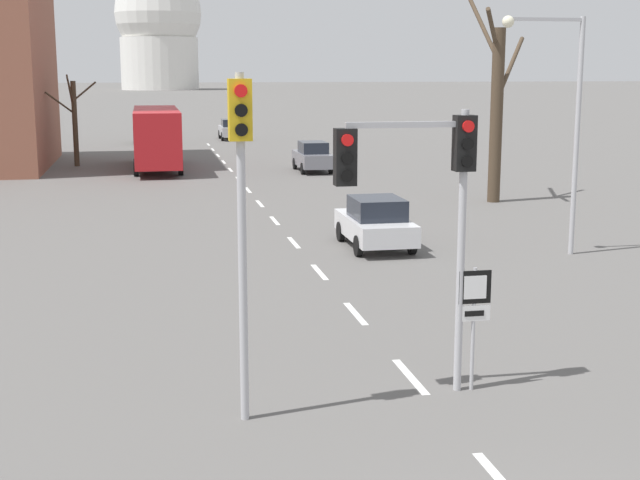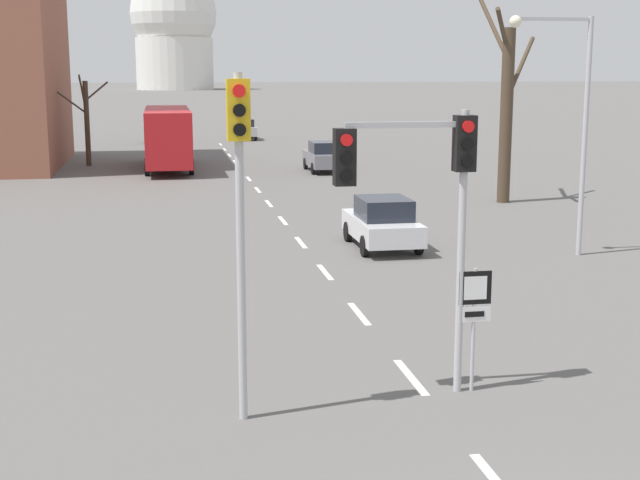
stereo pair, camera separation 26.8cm
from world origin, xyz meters
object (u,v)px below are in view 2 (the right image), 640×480
at_px(sedan_mid_centre, 244,129).
at_px(sedan_near_right, 158,133).
at_px(city_bus, 168,134).
at_px(traffic_signal_centre_tall, 423,181).
at_px(route_sign_post, 474,309).
at_px(traffic_signal_near_left, 240,184).
at_px(sedan_far_left, 382,223).
at_px(street_lamp_right, 570,107).
at_px(sedan_near_left, 323,157).

bearing_deg(sedan_mid_centre, sedan_near_right, -161.40).
bearing_deg(sedan_mid_centre, city_bus, -106.47).
bearing_deg(traffic_signal_centre_tall, route_sign_post, -1.94).
bearing_deg(traffic_signal_near_left, traffic_signal_centre_tall, 10.89).
bearing_deg(sedan_far_left, street_lamp_right, -22.21).
bearing_deg(sedan_far_left, sedan_mid_centre, 90.30).
height_order(traffic_signal_near_left, street_lamp_right, street_lamp_right).
distance_m(traffic_signal_near_left, sedan_far_left, 15.12).
distance_m(traffic_signal_centre_tall, sedan_mid_centre, 59.57).
bearing_deg(sedan_mid_centre, traffic_signal_centre_tall, -92.25).
relative_size(traffic_signal_centre_tall, sedan_mid_centre, 1.19).
bearing_deg(traffic_signal_centre_tall, street_lamp_right, 54.22).
bearing_deg(route_sign_post, traffic_signal_near_left, -172.11).
height_order(traffic_signal_near_left, city_bus, traffic_signal_near_left).
relative_size(traffic_signal_near_left, sedan_near_right, 1.37).
xyz_separation_m(traffic_signal_centre_tall, city_bus, (-4.02, 37.94, -1.79)).
relative_size(traffic_signal_near_left, street_lamp_right, 0.78).
xyz_separation_m(sedan_mid_centre, city_bus, (-6.36, -21.51, 1.18)).
bearing_deg(street_lamp_right, sedan_far_left, 157.79).
height_order(traffic_signal_centre_tall, sedan_near_right, traffic_signal_centre_tall).
distance_m(traffic_signal_centre_tall, route_sign_post, 2.51).
bearing_deg(sedan_mid_centre, street_lamp_right, -83.55).
bearing_deg(sedan_near_right, street_lamp_right, -74.86).
distance_m(traffic_signal_centre_tall, sedan_far_left, 13.60).
relative_size(route_sign_post, sedan_near_left, 0.52).
distance_m(route_sign_post, street_lamp_right, 13.23).
distance_m(sedan_near_right, sedan_mid_centre, 7.40).
distance_m(traffic_signal_centre_tall, street_lamp_right, 13.42).
bearing_deg(sedan_near_right, sedan_mid_centre, 18.60).
relative_size(traffic_signal_centre_tall, sedan_near_left, 1.17).
bearing_deg(traffic_signal_near_left, sedan_near_left, 77.65).
bearing_deg(sedan_far_left, traffic_signal_centre_tall, -101.23).
distance_m(traffic_signal_near_left, city_bus, 38.61).
distance_m(route_sign_post, sedan_near_left, 35.27).
distance_m(sedan_near_left, city_bus, 9.19).
height_order(traffic_signal_centre_tall, traffic_signal_near_left, traffic_signal_near_left).
bearing_deg(sedan_near_right, traffic_signal_centre_tall, -85.32).
xyz_separation_m(sedan_far_left, city_bus, (-6.60, 24.93, 1.21)).
relative_size(sedan_near_left, sedan_near_right, 1.04).
bearing_deg(sedan_near_left, sedan_far_left, -95.28).
relative_size(street_lamp_right, sedan_near_left, 1.69).
xyz_separation_m(traffic_signal_near_left, route_sign_post, (4.19, 0.58, -2.40)).
bearing_deg(route_sign_post, sedan_near_right, 95.67).
bearing_deg(traffic_signal_centre_tall, city_bus, 96.05).
distance_m(traffic_signal_centre_tall, traffic_signal_near_left, 3.25).
bearing_deg(city_bus, sedan_near_left, -18.53).
xyz_separation_m(route_sign_post, sedan_mid_centre, (1.34, 59.48, -0.67)).
bearing_deg(traffic_signal_centre_tall, traffic_signal_near_left, -169.11).
bearing_deg(sedan_near_right, sedan_near_left, -67.13).
relative_size(route_sign_post, sedan_far_left, 0.55).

